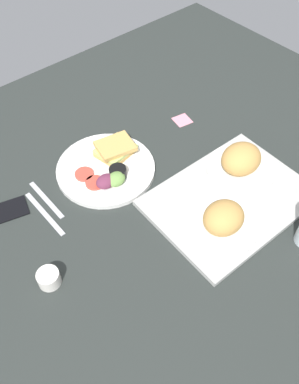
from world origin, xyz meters
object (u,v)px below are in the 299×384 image
Objects in this scene: espresso_cup at (49,278)px; sticky_note at (182,120)px; fork at (46,199)px; knife at (44,213)px; plate_with_salad at (108,167)px; cell_phone at (1,212)px; bread_plate_near at (241,162)px; serving_tray at (230,199)px; bread_plate_far at (222,221)px.

espresso_cup is 70.88cm from sticky_note.
fork is 0.89× the size of knife.
sticky_note is at bearing -176.20° from plate_with_salad.
fork is at bearing -0.19° from sticky_note.
cell_phone is 2.57× the size of sticky_note.
bread_plate_near is at bearing 58.64° from fork.
sticky_note is (-4.80, -29.48, -5.50)cm from bread_plate_near.
fork is at bearing -31.01° from bread_plate_near.
espresso_cup is 27.25cm from cell_phone.
cell_phone is at bearing -91.80° from espresso_cup.
bread_plate_near reaches higher than espresso_cup.
knife is at bearing -35.65° from serving_tray.
bread_plate_far is 0.68× the size of plate_with_salad.
bread_plate_near is 1.43× the size of cell_phone.
bread_plate_far reaches higher than plate_with_salad.
sticky_note is (-14.25, -34.58, -0.74)cm from serving_tray.
bread_plate_far reaches higher than espresso_cup.
plate_with_salad is 39.42cm from espresso_cup.
knife is 3.39× the size of sticky_note.
plate_with_salad is 20.84cm from fork.
cell_phone reaches higher than fork.
bread_plate_near reaches higher than sticky_note.
plate_with_salad reaches higher than knife.
plate_with_salad is at bearing 93.18° from knife.
serving_tray is 37.41cm from sticky_note.
bread_plate_near is 1.21× the size of fork.
bread_plate_far is at bearing 149.18° from cell_phone.
espresso_cup is (62.24, -6.55, -3.56)cm from bread_plate_near.
serving_tray reaches higher than fork.
sticky_note is at bearing -99.25° from bread_plate_near.
serving_tray is at bearing 120.73° from plate_with_salad.
bread_plate_far is 49.10cm from knife.
serving_tray is 1.50× the size of plate_with_salad.
espresso_cup is (33.55, 20.71, 0.35)cm from plate_with_salad.
bread_plate_far is 3.65× the size of sticky_note.
fork is at bearing -53.46° from bread_plate_far.
espresso_cup is 0.39× the size of cell_phone.
cell_phone reaches higher than knife.
bread_plate_far is (19.54, 10.55, -0.45)cm from bread_plate_near.
bread_plate_far is at bearing 28.39° from serving_tray.
bread_plate_far is at bearing 28.36° from bread_plate_near.
espresso_cup is 26.53cm from fork.
serving_tray is at bearing 159.02° from cell_phone.
cell_phone is (61.39, -33.74, -5.16)cm from bread_plate_near.
bread_plate_near is (-9.46, -5.10, 4.76)cm from serving_tray.
sticky_note is at bearing -167.87° from cell_phone.
plate_with_salad is at bearing -76.39° from bread_plate_far.
serving_tray is 37.65cm from plate_with_salad.
fork is (39.89, -34.76, -0.55)cm from serving_tray.
sticky_note is at bearing 89.46° from fork.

